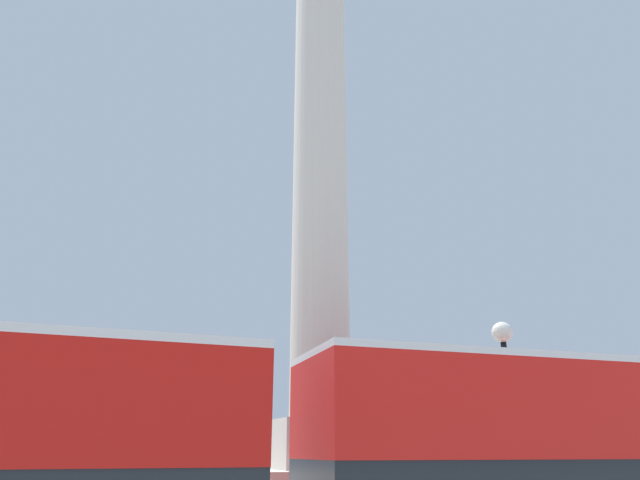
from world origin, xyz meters
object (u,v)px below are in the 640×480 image
(monument_column, at_px, (320,317))
(equestrian_statue, at_px, (549,480))
(bus_c, at_px, (590,475))
(street_lamp, at_px, (511,410))

(monument_column, xyz_separation_m, equestrian_statue, (11.60, 5.08, -4.62))
(bus_c, height_order, street_lamp, street_lamp)
(monument_column, bearing_deg, equestrian_statue, 23.67)
(street_lamp, bearing_deg, monument_column, 135.87)
(bus_c, height_order, equestrian_statue, equestrian_statue)
(monument_column, xyz_separation_m, bus_c, (2.94, -6.18, -3.97))
(bus_c, distance_m, equestrian_statue, 14.22)
(monument_column, relative_size, street_lamp, 3.95)
(monument_column, bearing_deg, street_lamp, -44.13)
(monument_column, xyz_separation_m, street_lamp, (3.53, -3.42, -2.67))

